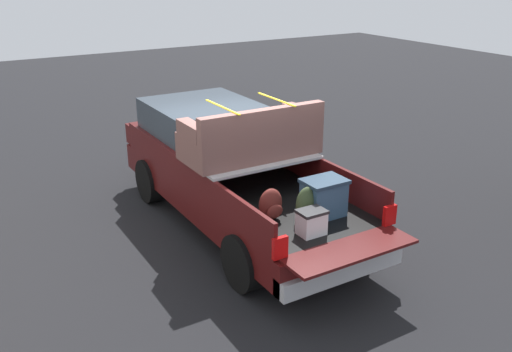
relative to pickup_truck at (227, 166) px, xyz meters
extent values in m
plane|color=black|center=(-0.35, 0.00, -0.97)|extent=(40.00, 40.00, 0.00)
cube|color=#470F0F|center=(-0.35, 0.00, -0.36)|extent=(5.50, 1.92, 0.46)
cube|color=black|center=(-1.55, 0.00, -0.10)|extent=(2.80, 1.80, 0.04)
cube|color=#470F0F|center=(-1.55, 0.93, 0.13)|extent=(2.80, 0.06, 0.50)
cube|color=#470F0F|center=(-1.55, -0.93, 0.13)|extent=(2.80, 0.06, 0.50)
cube|color=#470F0F|center=(-0.18, 0.00, 0.13)|extent=(0.06, 1.80, 0.50)
cube|color=#470F0F|center=(-3.22, 0.00, -0.10)|extent=(0.55, 1.80, 0.04)
cube|color=#B2B2B7|center=(-0.77, 0.00, 0.40)|extent=(1.25, 1.92, 0.04)
cube|color=#470F0F|center=(1.00, 0.00, 0.13)|extent=(2.30, 1.92, 0.50)
cube|color=#2D3842|center=(0.90, 0.00, 0.64)|extent=(1.94, 1.76, 0.53)
cube|color=#470F0F|center=(2.35, 0.00, 0.07)|extent=(0.40, 1.82, 0.38)
cube|color=#B2B2B7|center=(-3.07, 0.00, -0.47)|extent=(0.24, 1.92, 0.24)
cube|color=red|center=(-2.97, 0.88, 0.06)|extent=(0.06, 0.20, 0.28)
cube|color=red|center=(-2.97, -0.88, 0.06)|extent=(0.06, 0.20, 0.28)
cylinder|color=black|center=(1.40, 0.88, -0.57)|extent=(0.81, 0.30, 0.81)
cylinder|color=black|center=(1.40, -0.88, -0.57)|extent=(0.81, 0.30, 0.81)
cylinder|color=black|center=(-2.10, 0.88, -0.57)|extent=(0.81, 0.30, 0.81)
cylinder|color=black|center=(-2.10, -0.88, -0.57)|extent=(0.81, 0.30, 0.81)
cube|color=#335170|center=(-2.27, -0.30, 0.16)|extent=(0.40, 0.55, 0.49)
cube|color=#23394E|center=(-2.27, -0.30, 0.43)|extent=(0.44, 0.59, 0.05)
ellipsoid|color=#384728|center=(-2.32, 0.03, 0.17)|extent=(0.20, 0.33, 0.51)
ellipsoid|color=#384728|center=(-2.43, 0.03, 0.10)|extent=(0.09, 0.23, 0.23)
ellipsoid|color=maroon|center=(-2.00, 0.40, 0.14)|extent=(0.20, 0.36, 0.46)
ellipsoid|color=maroon|center=(-2.11, 0.40, 0.08)|extent=(0.09, 0.25, 0.20)
cube|color=white|center=(-2.65, 0.18, 0.07)|extent=(0.26, 0.34, 0.30)
cube|color=#262628|center=(-2.65, 0.18, 0.24)|extent=(0.28, 0.36, 0.04)
cube|color=brown|center=(-0.77, 0.00, 0.63)|extent=(0.94, 2.09, 0.42)
cube|color=brown|center=(-1.17, 0.00, 1.04)|extent=(0.16, 2.09, 0.40)
cube|color=brown|center=(-0.72, 0.95, 0.95)|extent=(0.70, 0.20, 0.22)
cube|color=brown|center=(-0.72, -0.95, 0.95)|extent=(0.70, 0.20, 0.22)
cube|color=yellow|center=(-0.77, 0.47, 1.25)|extent=(1.04, 0.03, 0.02)
cube|color=yellow|center=(-0.77, -0.47, 1.25)|extent=(1.04, 0.03, 0.02)
camera|label=1|loc=(-7.83, 4.14, 3.24)|focal=38.97mm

